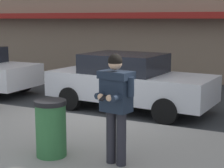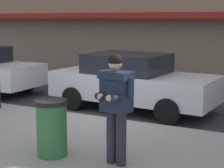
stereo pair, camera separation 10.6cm
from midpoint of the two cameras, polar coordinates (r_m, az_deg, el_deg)
ground_plane at (r=9.43m, az=-2.25°, el=-5.31°), size 80.00×80.00×0.00m
sidewalk at (r=6.61m, az=-6.91°, el=-11.53°), size 32.00×5.30×0.14m
curb_paint_line at (r=9.04m, az=3.47°, el=-5.97°), size 28.00×0.12×0.01m
parked_sedan_mid at (r=10.22m, az=3.33°, el=0.41°), size 4.62×2.18×1.54m
man_texting_on_phone at (r=5.91m, az=1.12°, el=-2.06°), size 0.64×0.62×1.81m
trash_bin at (r=6.53m, az=-8.71°, el=-6.60°), size 0.55×0.55×0.98m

